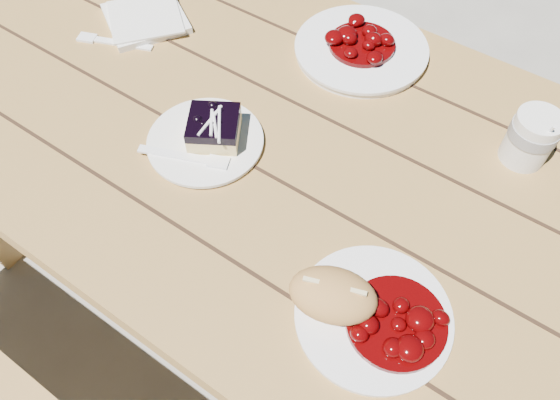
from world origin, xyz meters
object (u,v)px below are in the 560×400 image
Objects in this scene: bread_roll at (333,295)px; coffee_cup at (531,138)px; second_plate at (361,50)px; picnic_table at (324,215)px; blueberry_cake at (214,128)px; main_plate at (373,317)px; dessert_plate at (205,142)px.

coffee_cup is (0.12, 0.41, -0.00)m from bread_roll.
second_plate is (-0.23, 0.49, -0.04)m from bread_roll.
blueberry_cake is at bearing -158.82° from picnic_table.
blueberry_cake is 1.22× the size of coffee_cup.
dessert_plate is at bearing 163.28° from main_plate.
picnic_table is 17.67× the size of blueberry_cake.
main_plate is at bearing -58.52° from second_plate.
second_plate is at bearing 43.93° from blueberry_cake.
coffee_cup is at bearing 80.92° from main_plate.
second_plate is (0.10, 0.35, 0.00)m from dessert_plate.
blueberry_cake is at bearing 154.86° from bread_roll.
main_plate is (0.19, -0.20, 0.17)m from picnic_table.
bread_roll is 0.36m from dessert_plate.
picnic_table is at bearing -143.23° from coffee_cup.
dessert_plate is (-0.20, -0.09, 0.17)m from picnic_table.
coffee_cup is at bearing 31.64° from dessert_plate.
picnic_table is at bearing 133.47° from main_plate.
bread_roll is 0.62× the size of dessert_plate.
picnic_table is 16.81× the size of bread_roll.
bread_roll is (-0.05, -0.02, 0.04)m from main_plate.
dessert_plate is at bearing 157.70° from bread_roll.
dessert_plate is 0.76× the size of second_plate.
second_plate reaches higher than picnic_table.
picnic_table is at bearing -9.75° from blueberry_cake.
bread_roll is 0.54m from second_plate.
picnic_table is 7.94× the size of second_plate.
main_plate is at bearing -46.53° from picnic_table.
coffee_cup reaches higher than main_plate.
second_plate is (-0.09, 0.27, 0.17)m from picnic_table.
bread_roll reaches higher than second_plate.
blueberry_cake reaches higher than dessert_plate.
bread_roll is 0.36m from blueberry_cake.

